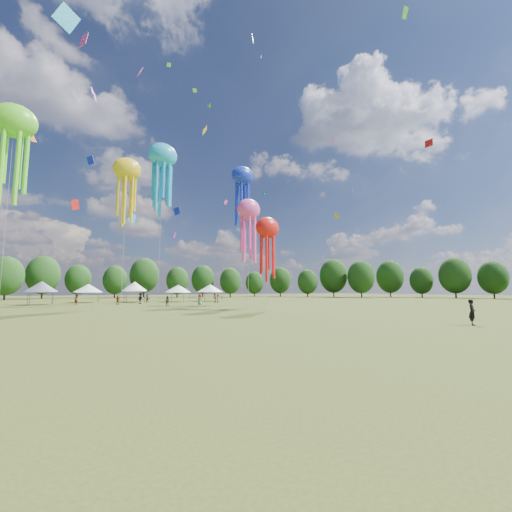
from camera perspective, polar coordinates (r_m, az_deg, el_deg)
ground at (r=21.73m, az=21.98°, el=-12.26°), size 300.00×300.00×0.00m
observer_main at (r=27.40m, az=34.39°, el=-8.36°), size 0.79×0.70×1.82m
spectator_near at (r=50.14m, az=-15.71°, el=-7.86°), size 0.94×0.91×1.52m
spectators_far at (r=60.45m, az=-16.12°, el=-7.41°), size 24.70×15.87×1.92m
festival_tents at (r=67.77m, az=-20.31°, el=-5.38°), size 36.11×11.48×4.11m
show_kites at (r=54.55m, az=-14.95°, el=13.02°), size 43.30×28.30×29.20m
small_kites at (r=64.25m, az=-12.16°, el=19.59°), size 79.48×56.72×45.66m
treeline at (r=77.02m, az=-20.62°, el=-2.70°), size 201.57×95.24×13.43m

